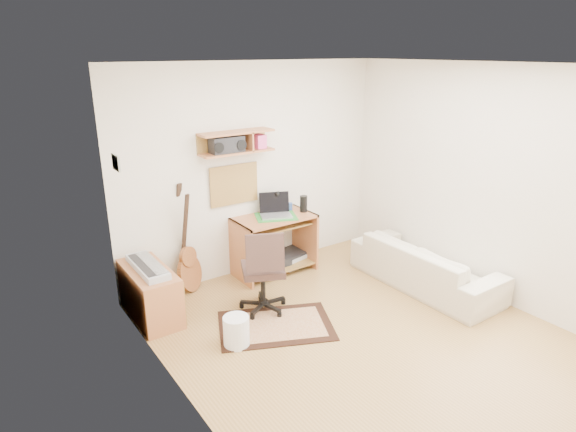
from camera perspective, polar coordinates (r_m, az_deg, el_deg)
floor at (r=5.08m, az=8.41°, el=-13.69°), size 3.60×4.00×0.01m
ceiling at (r=4.29m, az=10.14°, el=17.14°), size 3.60×4.00×0.01m
back_wall at (r=6.06m, az=-4.01°, el=5.36°), size 3.60×0.01×2.60m
left_wall at (r=3.58m, az=-12.29°, el=-4.87°), size 0.01×4.00×2.60m
right_wall at (r=5.88m, az=22.07°, el=3.57°), size 0.01×4.00×2.60m
wall_shelf at (r=5.72m, az=-6.03°, el=8.59°), size 0.90×0.25×0.26m
cork_board at (r=5.93m, az=-6.35°, el=3.69°), size 0.64×0.03×0.49m
wall_photo at (r=4.83m, az=-19.49°, el=5.91°), size 0.02×0.20×0.15m
desk at (r=6.17m, az=-1.61°, el=-3.37°), size 1.00×0.55×0.75m
laptop at (r=5.99m, az=-1.42°, el=1.20°), size 0.49×0.49×0.29m
speaker at (r=6.20m, az=1.83°, el=1.43°), size 0.09×0.09×0.21m
desk_lamp at (r=6.19m, az=-1.13°, el=1.77°), size 0.09×0.09×0.28m
pencil_cup at (r=6.27m, az=0.21°, el=1.12°), size 0.07×0.07×0.10m
boombox at (r=5.66m, az=-7.20°, el=8.22°), size 0.39×0.18×0.20m
rug at (r=5.17m, az=-1.46°, el=-12.67°), size 1.37×1.18×0.02m
task_chair at (r=5.25m, az=-2.97°, el=-6.24°), size 0.66×0.66×0.97m
cabinet at (r=5.41m, az=-15.83°, el=-8.69°), size 0.40×0.90×0.55m
music_keyboard at (r=5.28m, az=-16.13°, el=-5.73°), size 0.23×0.74×0.06m
guitar at (r=5.71m, az=-11.70°, el=-2.73°), size 0.40×0.34×1.30m
waste_basket at (r=4.83m, az=-6.06°, el=-13.26°), size 0.33×0.33×0.30m
printer at (r=6.52m, az=0.47°, el=-4.89°), size 0.50×0.43×0.17m
sofa at (r=6.05m, az=15.83°, el=-4.74°), size 0.54×1.86×0.73m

